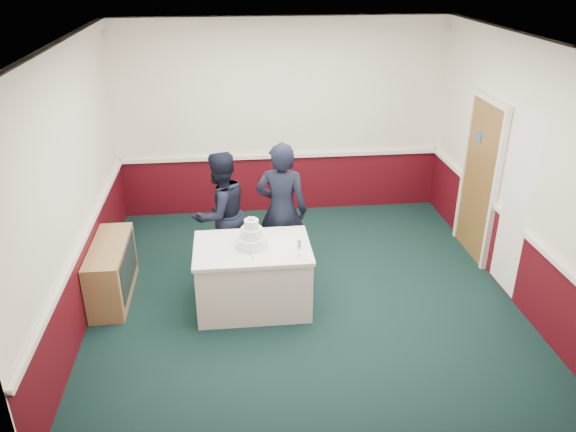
{
  "coord_description": "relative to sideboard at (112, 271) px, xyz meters",
  "views": [
    {
      "loc": [
        -0.81,
        -5.8,
        3.8
      ],
      "look_at": [
        -0.19,
        -0.1,
        1.1
      ],
      "focal_mm": 35.0,
      "sensor_mm": 36.0,
      "label": 1
    }
  ],
  "objects": [
    {
      "name": "ground",
      "position": [
        2.28,
        -0.17,
        -0.35
      ],
      "size": [
        5.0,
        5.0,
        0.0
      ],
      "primitive_type": "plane",
      "color": "black",
      "rests_on": "ground"
    },
    {
      "name": "room_shell",
      "position": [
        2.36,
        0.44,
        1.62
      ],
      "size": [
        5.0,
        5.0,
        3.0
      ],
      "color": "white",
      "rests_on": "ground"
    },
    {
      "name": "sideboard",
      "position": [
        0.0,
        0.0,
        0.0
      ],
      "size": [
        0.41,
        1.2,
        0.7
      ],
      "color": "#A0824D",
      "rests_on": "ground"
    },
    {
      "name": "cake_table",
      "position": [
        1.67,
        -0.37,
        0.05
      ],
      "size": [
        1.32,
        0.92,
        0.79
      ],
      "color": "white",
      "rests_on": "ground"
    },
    {
      "name": "wedding_cake",
      "position": [
        1.67,
        -0.37,
        0.55
      ],
      "size": [
        0.35,
        0.35,
        0.36
      ],
      "color": "white",
      "rests_on": "cake_table"
    },
    {
      "name": "cake_knife",
      "position": [
        1.64,
        -0.57,
        0.44
      ],
      "size": [
        0.1,
        0.21,
        0.0
      ],
      "primitive_type": "cube",
      "rotation": [
        0.0,
        0.0,
        0.38
      ],
      "color": "silver",
      "rests_on": "cake_table"
    },
    {
      "name": "champagne_flute",
      "position": [
        2.17,
        -0.65,
        0.58
      ],
      "size": [
        0.05,
        0.05,
        0.21
      ],
      "color": "silver",
      "rests_on": "cake_table"
    },
    {
      "name": "person_man",
      "position": [
        1.32,
        0.48,
        0.46
      ],
      "size": [
        1.0,
        0.97,
        1.63
      ],
      "primitive_type": "imported",
      "rotation": [
        0.0,
        0.0,
        3.78
      ],
      "color": "black",
      "rests_on": "ground"
    },
    {
      "name": "person_woman",
      "position": [
        2.08,
        0.35,
        0.53
      ],
      "size": [
        0.73,
        0.56,
        1.77
      ],
      "primitive_type": "imported",
      "rotation": [
        0.0,
        0.0,
        2.91
      ],
      "color": "black",
      "rests_on": "ground"
    }
  ]
}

